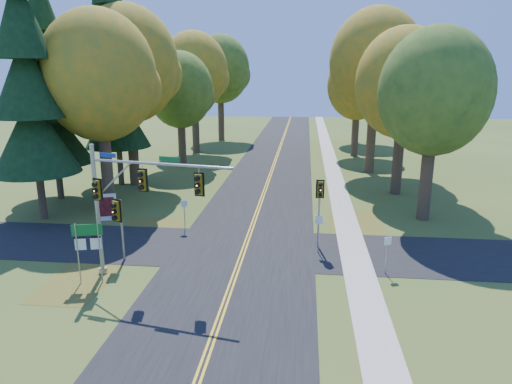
# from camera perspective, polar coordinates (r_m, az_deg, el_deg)

# --- Properties ---
(ground) EXTENTS (160.00, 160.00, 0.00)m
(ground) POSITION_cam_1_polar(r_m,az_deg,el_deg) (24.58, -2.09, -8.82)
(ground) COLOR #374F1C
(ground) RESTS_ON ground
(road_main) EXTENTS (8.00, 160.00, 0.02)m
(road_main) POSITION_cam_1_polar(r_m,az_deg,el_deg) (24.58, -2.09, -8.80)
(road_main) COLOR black
(road_main) RESTS_ON ground
(road_cross) EXTENTS (60.00, 6.00, 0.02)m
(road_cross) POSITION_cam_1_polar(r_m,az_deg,el_deg) (26.40, -1.47, -7.07)
(road_cross) COLOR black
(road_cross) RESTS_ON ground
(centerline_left) EXTENTS (0.10, 160.00, 0.01)m
(centerline_left) POSITION_cam_1_polar(r_m,az_deg,el_deg) (24.59, -2.32, -8.75)
(centerline_left) COLOR gold
(centerline_left) RESTS_ON road_main
(centerline_right) EXTENTS (0.10, 160.00, 0.01)m
(centerline_right) POSITION_cam_1_polar(r_m,az_deg,el_deg) (24.56, -1.86, -8.78)
(centerline_right) COLOR gold
(centerline_right) RESTS_ON road_main
(sidewalk_east) EXTENTS (1.60, 160.00, 0.06)m
(sidewalk_east) POSITION_cam_1_polar(r_m,az_deg,el_deg) (24.52, 12.60, -9.18)
(sidewalk_east) COLOR #9E998E
(sidewalk_east) RESTS_ON ground
(leaf_patch_w_near) EXTENTS (4.00, 6.00, 0.00)m
(leaf_patch_w_near) POSITION_cam_1_polar(r_m,az_deg,el_deg) (29.72, -13.51, -4.94)
(leaf_patch_w_near) COLOR brown
(leaf_patch_w_near) RESTS_ON ground
(leaf_patch_e) EXTENTS (3.50, 8.00, 0.00)m
(leaf_patch_e) POSITION_cam_1_polar(r_m,az_deg,el_deg) (30.15, 12.53, -4.60)
(leaf_patch_e) COLOR brown
(leaf_patch_e) RESTS_ON ground
(leaf_patch_w_far) EXTENTS (3.00, 5.00, 0.00)m
(leaf_patch_w_far) POSITION_cam_1_polar(r_m,az_deg,el_deg) (24.19, -21.35, -10.29)
(leaf_patch_w_far) COLOR brown
(leaf_patch_w_far) RESTS_ON ground
(tree_w_a) EXTENTS (8.00, 8.00, 14.15)m
(tree_w_a) POSITION_cam_1_polar(r_m,az_deg,el_deg) (34.78, -18.87, 13.47)
(tree_w_a) COLOR #38281C
(tree_w_a) RESTS_ON ground
(tree_e_a) EXTENTS (7.20, 7.20, 12.73)m
(tree_e_a) POSITION_cam_1_polar(r_m,az_deg,el_deg) (32.15, 21.52, 11.48)
(tree_e_a) COLOR #38281C
(tree_e_a) RESTS_ON ground
(tree_w_b) EXTENTS (8.60, 8.60, 15.38)m
(tree_w_b) POSITION_cam_1_polar(r_m,az_deg,el_deg) (41.38, -15.66, 15.04)
(tree_w_b) COLOR #38281C
(tree_w_b) RESTS_ON ground
(tree_e_b) EXTENTS (7.60, 7.60, 13.33)m
(tree_e_b) POSITION_cam_1_polar(r_m,az_deg,el_deg) (38.62, 18.08, 12.73)
(tree_e_b) COLOR #38281C
(tree_e_b) RESTS_ON ground
(tree_w_c) EXTENTS (6.80, 6.80, 11.91)m
(tree_w_c) POSITION_cam_1_polar(r_m,az_deg,el_deg) (48.50, -9.40, 12.42)
(tree_w_c) COLOR #38281C
(tree_w_c) RESTS_ON ground
(tree_e_c) EXTENTS (8.80, 8.80, 15.79)m
(tree_e_c) POSITION_cam_1_polar(r_m,az_deg,el_deg) (46.43, 14.86, 15.39)
(tree_e_c) COLOR #38281C
(tree_e_c) RESTS_ON ground
(tree_w_d) EXTENTS (8.20, 8.20, 14.56)m
(tree_w_d) POSITION_cam_1_polar(r_m,az_deg,el_deg) (57.05, -7.69, 14.67)
(tree_w_d) COLOR #38281C
(tree_w_d) RESTS_ON ground
(tree_e_d) EXTENTS (7.00, 7.00, 12.32)m
(tree_e_d) POSITION_cam_1_polar(r_m,az_deg,el_deg) (55.48, 12.66, 12.85)
(tree_e_d) COLOR #38281C
(tree_e_d) RESTS_ON ground
(tree_w_e) EXTENTS (8.40, 8.40, 14.97)m
(tree_w_e) POSITION_cam_1_polar(r_m,az_deg,el_deg) (67.47, -4.42, 15.02)
(tree_w_e) COLOR #38281C
(tree_w_e) RESTS_ON ground
(tree_e_e) EXTENTS (7.80, 7.80, 13.74)m
(tree_e_e) POSITION_cam_1_polar(r_m,az_deg,el_deg) (66.24, 12.77, 13.95)
(tree_e_e) COLOR #38281C
(tree_e_e) RESTS_ON ground
(pine_a) EXTENTS (5.60, 5.60, 19.48)m
(pine_a) POSITION_cam_1_polar(r_m,az_deg,el_deg) (33.41, -26.67, 12.16)
(pine_a) COLOR #38281C
(pine_a) RESTS_ON ground
(pine_b) EXTENTS (5.60, 5.60, 17.31)m
(pine_b) POSITION_cam_1_polar(r_m,az_deg,el_deg) (38.50, -24.40, 11.04)
(pine_b) COLOR #38281C
(pine_b) RESTS_ON ground
(pine_c) EXTENTS (5.60, 5.60, 20.56)m
(pine_c) POSITION_cam_1_polar(r_m,az_deg,el_deg) (41.59, -17.43, 13.98)
(pine_c) COLOR #38281C
(pine_c) RESTS_ON ground
(traffic_mast) EXTENTS (7.14, 1.56, 6.57)m
(traffic_mast) POSITION_cam_1_polar(r_m,az_deg,el_deg) (22.26, -15.73, -0.40)
(traffic_mast) COLOR #909298
(traffic_mast) RESTS_ON ground
(east_signal_pole) EXTENTS (0.47, 0.54, 4.05)m
(east_signal_pole) POSITION_cam_1_polar(r_m,az_deg,el_deg) (25.77, 7.98, -0.58)
(east_signal_pole) COLOR #989AA1
(east_signal_pole) RESTS_ON ground
(ped_signal_pole) EXTENTS (0.53, 0.63, 3.50)m
(ped_signal_pole) POSITION_cam_1_polar(r_m,az_deg,el_deg) (24.84, -16.88, -2.81)
(ped_signal_pole) COLOR gray
(ped_signal_pole) RESTS_ON ground
(route_sign_cluster) EXTENTS (1.38, 0.38, 3.03)m
(route_sign_cluster) POSITION_cam_1_polar(r_m,az_deg,el_deg) (23.01, -20.28, -5.75)
(route_sign_cluster) COLOR gray
(route_sign_cluster) RESTS_ON ground
(info_kiosk) EXTENTS (1.31, 0.63, 1.84)m
(info_kiosk) POSITION_cam_1_polar(r_m,az_deg,el_deg) (32.61, -18.17, -1.82)
(info_kiosk) COLOR silver
(info_kiosk) RESTS_ON ground
(reg_sign_e_north) EXTENTS (0.42, 0.13, 2.23)m
(reg_sign_e_north) POSITION_cam_1_polar(r_m,az_deg,el_deg) (25.56, 7.87, -4.33)
(reg_sign_e_north) COLOR gray
(reg_sign_e_north) RESTS_ON ground
(reg_sign_e_south) EXTENTS (0.37, 0.18, 2.04)m
(reg_sign_e_south) POSITION_cam_1_polar(r_m,az_deg,el_deg) (23.68, 16.08, -6.73)
(reg_sign_e_south) COLOR gray
(reg_sign_e_south) RESTS_ON ground
(reg_sign_w) EXTENTS (0.39, 0.08, 2.06)m
(reg_sign_w) POSITION_cam_1_polar(r_m,az_deg,el_deg) (29.26, -8.96, -2.13)
(reg_sign_w) COLOR gray
(reg_sign_w) RESTS_ON ground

